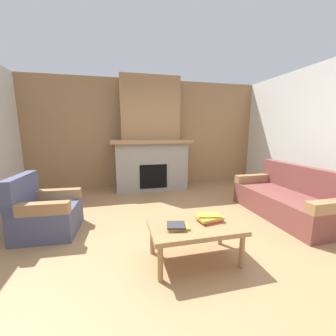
{
  "coord_description": "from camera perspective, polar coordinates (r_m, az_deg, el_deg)",
  "views": [
    {
      "loc": [
        -0.78,
        -2.49,
        1.45
      ],
      "look_at": [
        -0.01,
        0.73,
        0.85
      ],
      "focal_mm": 22.24,
      "sensor_mm": 36.0,
      "label": 1
    }
  ],
  "objects": [
    {
      "name": "coffee_table",
      "position": [
        2.41,
        7.39,
        -16.24
      ],
      "size": [
        1.0,
        0.6,
        0.43
      ],
      "color": "#997047",
      "rests_on": "ground"
    },
    {
      "name": "fireplace",
      "position": [
        5.18,
        -4.82,
        7.1
      ],
      "size": [
        1.9,
        0.82,
        2.7
      ],
      "color": "gray",
      "rests_on": "ground"
    },
    {
      "name": "ground",
      "position": [
        2.98,
        3.61,
        -18.8
      ],
      "size": [
        9.0,
        9.0,
        0.0
      ],
      "primitive_type": "plane",
      "color": "#9E754C"
    },
    {
      "name": "couch",
      "position": [
        4.13,
        29.95,
        -7.49
      ],
      "size": [
        0.85,
        1.81,
        0.85
      ],
      "color": "brown",
      "rests_on": "ground"
    },
    {
      "name": "armchair",
      "position": [
        3.47,
        -30.71,
        -10.62
      ],
      "size": [
        0.8,
        0.8,
        0.85
      ],
      "color": "#474C6B",
      "rests_on": "ground"
    },
    {
      "name": "book_stack_center",
      "position": [
        2.48,
        11.29,
        -13.25
      ],
      "size": [
        0.3,
        0.25,
        0.08
      ],
      "color": "#B23833",
      "rests_on": "coffee_table"
    },
    {
      "name": "wall_back_wood_panel",
      "position": [
        5.54,
        -5.45,
        9.23
      ],
      "size": [
        6.0,
        0.12,
        2.7
      ],
      "primitive_type": "cube",
      "color": "#997047",
      "rests_on": "ground"
    },
    {
      "name": "book_stack_near_edge",
      "position": [
        2.27,
        2.63,
        -15.66
      ],
      "size": [
        0.26,
        0.21,
        0.05
      ],
      "color": "gold",
      "rests_on": "coffee_table"
    }
  ]
}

